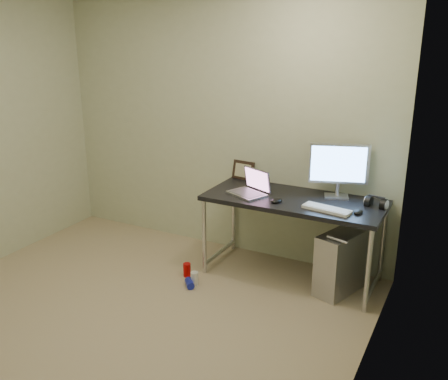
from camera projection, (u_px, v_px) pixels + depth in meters
floor at (111, 329)px, 3.74m from camera, size 3.50×3.50×0.00m
wall_back at (220, 126)px, 4.83m from camera, size 3.50×0.02×2.50m
wall_right at (360, 210)px, 2.58m from camera, size 0.02×3.50×2.50m
desk at (294, 207)px, 4.33m from camera, size 1.54×0.67×0.75m
tower_computer at (342, 262)px, 4.21m from camera, size 0.38×0.56×0.57m
cable_a at (347, 233)px, 4.47m from camera, size 0.01×0.16×0.69m
cable_b at (356, 237)px, 4.42m from camera, size 0.02×0.11×0.71m
can_red at (187, 270)px, 4.52m from camera, size 0.07×0.07×0.12m
can_white at (194, 279)px, 4.36m from camera, size 0.09×0.09×0.12m
can_blue at (190, 283)px, 4.34m from camera, size 0.13×0.14×0.07m
laptop at (251, 188)px, 4.41m from camera, size 0.39×0.36×0.22m
monitor at (339, 166)px, 4.25m from camera, size 0.49×0.20×0.47m
keyboard at (327, 209)px, 4.01m from camera, size 0.41×0.19×0.02m
mouse_right at (358, 211)px, 3.95m from camera, size 0.08×0.12×0.04m
mouse_left at (277, 200)px, 4.20m from camera, size 0.10×0.14×0.04m
headphones at (376, 203)px, 4.09m from camera, size 0.19×0.11×0.12m
picture_frame at (243, 170)px, 4.82m from camera, size 0.23×0.09×0.18m
webcam at (262, 176)px, 4.66m from camera, size 0.04×0.04×0.11m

